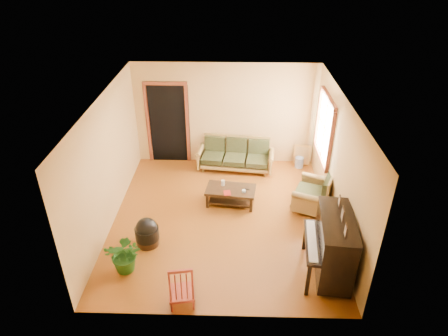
{
  "coord_description": "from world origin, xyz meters",
  "views": [
    {
      "loc": [
        0.24,
        -6.72,
        5.13
      ],
      "look_at": [
        0.04,
        0.2,
        1.1
      ],
      "focal_mm": 32.0,
      "sensor_mm": 36.0,
      "label": 1
    }
  ],
  "objects_px": {
    "footstool": "(147,235)",
    "red_chair": "(181,283)",
    "potted_plant": "(126,254)",
    "ceramic_crock": "(299,162)",
    "coffee_table": "(231,196)",
    "piano": "(334,247)",
    "armchair": "(312,191)",
    "sofa": "(235,155)"
  },
  "relations": [
    {
      "from": "ceramic_crock",
      "to": "piano",
      "type": "bearing_deg",
      "value": -89.22
    },
    {
      "from": "footstool",
      "to": "ceramic_crock",
      "type": "relative_size",
      "value": 1.66
    },
    {
      "from": "sofa",
      "to": "footstool",
      "type": "bearing_deg",
      "value": -112.58
    },
    {
      "from": "armchair",
      "to": "red_chair",
      "type": "xyz_separation_m",
      "value": [
        -2.48,
        -2.67,
        -0.02
      ]
    },
    {
      "from": "sofa",
      "to": "armchair",
      "type": "height_order",
      "value": "armchair"
    },
    {
      "from": "piano",
      "to": "ceramic_crock",
      "type": "distance_m",
      "value": 3.73
    },
    {
      "from": "red_chair",
      "to": "coffee_table",
      "type": "bearing_deg",
      "value": 65.84
    },
    {
      "from": "coffee_table",
      "to": "red_chair",
      "type": "bearing_deg",
      "value": -104.91
    },
    {
      "from": "coffee_table",
      "to": "ceramic_crock",
      "type": "distance_m",
      "value": 2.39
    },
    {
      "from": "red_chair",
      "to": "ceramic_crock",
      "type": "height_order",
      "value": "red_chair"
    },
    {
      "from": "footstool",
      "to": "armchair",
      "type": "bearing_deg",
      "value": 21.12
    },
    {
      "from": "sofa",
      "to": "red_chair",
      "type": "height_order",
      "value": "red_chair"
    },
    {
      "from": "footstool",
      "to": "ceramic_crock",
      "type": "height_order",
      "value": "footstool"
    },
    {
      "from": "armchair",
      "to": "red_chair",
      "type": "bearing_deg",
      "value": -110.58
    },
    {
      "from": "coffee_table",
      "to": "sofa",
      "type": "bearing_deg",
      "value": 86.51
    },
    {
      "from": "potted_plant",
      "to": "ceramic_crock",
      "type": "bearing_deg",
      "value": 46.73
    },
    {
      "from": "footstool",
      "to": "red_chair",
      "type": "bearing_deg",
      "value": -59.21
    },
    {
      "from": "footstool",
      "to": "red_chair",
      "type": "height_order",
      "value": "red_chair"
    },
    {
      "from": "armchair",
      "to": "sofa",
      "type": "bearing_deg",
      "value": 157.69
    },
    {
      "from": "piano",
      "to": "armchair",
      "type": "bearing_deg",
      "value": 97.02
    },
    {
      "from": "sofa",
      "to": "red_chair",
      "type": "bearing_deg",
      "value": -93.83
    },
    {
      "from": "piano",
      "to": "footstool",
      "type": "xyz_separation_m",
      "value": [
        -3.34,
        0.66,
        -0.36
      ]
    },
    {
      "from": "sofa",
      "to": "potted_plant",
      "type": "distance_m",
      "value": 4.07
    },
    {
      "from": "armchair",
      "to": "red_chair",
      "type": "distance_m",
      "value": 3.64
    },
    {
      "from": "coffee_table",
      "to": "potted_plant",
      "type": "bearing_deg",
      "value": -130.76
    },
    {
      "from": "piano",
      "to": "red_chair",
      "type": "distance_m",
      "value": 2.62
    },
    {
      "from": "coffee_table",
      "to": "red_chair",
      "type": "distance_m",
      "value": 2.89
    },
    {
      "from": "red_chair",
      "to": "ceramic_crock",
      "type": "distance_m",
      "value": 5.08
    },
    {
      "from": "ceramic_crock",
      "to": "coffee_table",
      "type": "bearing_deg",
      "value": -136.17
    },
    {
      "from": "coffee_table",
      "to": "piano",
      "type": "height_order",
      "value": "piano"
    },
    {
      "from": "piano",
      "to": "red_chair",
      "type": "height_order",
      "value": "piano"
    },
    {
      "from": "red_chair",
      "to": "ceramic_crock",
      "type": "relative_size",
      "value": 3.15
    },
    {
      "from": "ceramic_crock",
      "to": "potted_plant",
      "type": "xyz_separation_m",
      "value": [
        -3.52,
        -3.74,
        0.22
      ]
    },
    {
      "from": "armchair",
      "to": "coffee_table",
      "type": "bearing_deg",
      "value": -161.38
    },
    {
      "from": "piano",
      "to": "potted_plant",
      "type": "xyz_separation_m",
      "value": [
        -3.57,
        -0.04,
        -0.22
      ]
    },
    {
      "from": "footstool",
      "to": "coffee_table",
      "type": "bearing_deg",
      "value": 41.6
    },
    {
      "from": "ceramic_crock",
      "to": "potted_plant",
      "type": "relative_size",
      "value": 0.38
    },
    {
      "from": "sofa",
      "to": "piano",
      "type": "distance_m",
      "value": 3.95
    },
    {
      "from": "armchair",
      "to": "ceramic_crock",
      "type": "distance_m",
      "value": 1.8
    },
    {
      "from": "coffee_table",
      "to": "footstool",
      "type": "distance_m",
      "value": 2.1
    },
    {
      "from": "armchair",
      "to": "ceramic_crock",
      "type": "relative_size",
      "value": 3.26
    },
    {
      "from": "potted_plant",
      "to": "footstool",
      "type": "bearing_deg",
      "value": 71.7
    }
  ]
}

